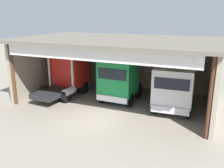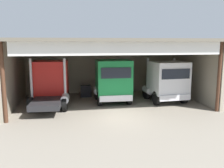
{
  "view_description": "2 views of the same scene",
  "coord_description": "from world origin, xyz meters",
  "views": [
    {
      "loc": [
        6.83,
        -13.02,
        6.6
      ],
      "look_at": [
        0.0,
        2.87,
        1.65
      ],
      "focal_mm": 38.96,
      "sensor_mm": 36.0,
      "label": 1
    },
    {
      "loc": [
        -3.09,
        -14.44,
        4.63
      ],
      "look_at": [
        0.0,
        2.87,
        1.65
      ],
      "focal_mm": 38.87,
      "sensor_mm": 36.0,
      "label": 2
    }
  ],
  "objects": [
    {
      "name": "ground_plane",
      "position": [
        0.0,
        0.0,
        0.0
      ],
      "size": [
        80.0,
        80.0,
        0.0
      ],
      "primitive_type": "plane",
      "color": "gray",
      "rests_on": "ground"
    },
    {
      "name": "workshop_shed",
      "position": [
        0.0,
        4.84,
        3.43
      ],
      "size": [
        14.75,
        9.09,
        4.91
      ],
      "color": "#9E937F",
      "rests_on": "ground"
    },
    {
      "name": "truck_red_center_right_bay",
      "position": [
        -4.48,
        3.75,
        1.72
      ],
      "size": [
        2.79,
        5.24,
        3.57
      ],
      "rotation": [
        0.0,
        0.0,
        -0.05
      ],
      "color": "red",
      "rests_on": "ground"
    },
    {
      "name": "truck_green_center_left_bay",
      "position": [
        0.21,
        3.74,
        1.79
      ],
      "size": [
        2.73,
        4.31,
        3.36
      ],
      "rotation": [
        0.0,
        0.0,
        3.12
      ],
      "color": "#197F3D",
      "rests_on": "ground"
    },
    {
      "name": "truck_white_right_bay",
      "position": [
        4.41,
        3.27,
        1.73
      ],
      "size": [
        2.88,
        4.43,
        3.41
      ],
      "rotation": [
        0.0,
        0.0,
        3.19
      ],
      "color": "white",
      "rests_on": "ground"
    },
    {
      "name": "oil_drum",
      "position": [
        2.42,
        7.49,
        0.45
      ],
      "size": [
        0.58,
        0.58,
        0.91
      ],
      "primitive_type": "cylinder",
      "color": "gold",
      "rests_on": "ground"
    },
    {
      "name": "tool_cart",
      "position": [
        -1.7,
        6.27,
        0.5
      ],
      "size": [
        0.9,
        0.6,
        1.0
      ],
      "primitive_type": "cube",
      "color": "black",
      "rests_on": "ground"
    }
  ]
}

